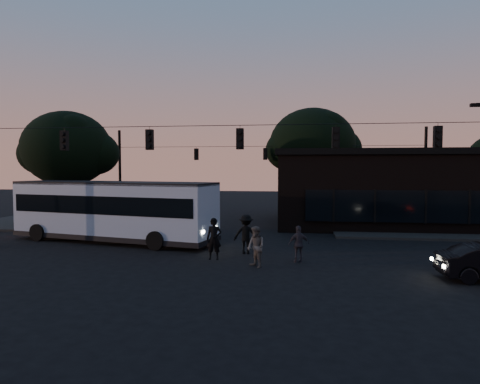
# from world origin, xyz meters

# --- Properties ---
(ground) EXTENTS (120.00, 120.00, 0.00)m
(ground) POSITION_xyz_m (0.00, 0.00, 0.00)
(ground) COLOR black
(ground) RESTS_ON ground
(sidewalk_far_right) EXTENTS (14.00, 10.00, 0.15)m
(sidewalk_far_right) POSITION_xyz_m (12.00, 14.00, 0.07)
(sidewalk_far_right) COLOR black
(sidewalk_far_right) RESTS_ON ground
(sidewalk_far_left) EXTENTS (14.00, 10.00, 0.15)m
(sidewalk_far_left) POSITION_xyz_m (-14.00, 14.00, 0.07)
(sidewalk_far_left) COLOR black
(sidewalk_far_left) RESTS_ON ground
(building) EXTENTS (15.40, 10.41, 5.40)m
(building) POSITION_xyz_m (9.00, 15.97, 2.71)
(building) COLOR black
(building) RESTS_ON ground
(tree_behind) EXTENTS (7.60, 7.60, 9.43)m
(tree_behind) POSITION_xyz_m (4.00, 22.00, 6.19)
(tree_behind) COLOR black
(tree_behind) RESTS_ON ground
(tree_left) EXTENTS (6.40, 6.40, 8.30)m
(tree_left) POSITION_xyz_m (-14.00, 13.00, 5.57)
(tree_left) COLOR black
(tree_left) RESTS_ON ground
(signal_rig_near) EXTENTS (26.24, 0.30, 7.50)m
(signal_rig_near) POSITION_xyz_m (0.00, 4.00, 4.45)
(signal_rig_near) COLOR black
(signal_rig_near) RESTS_ON ground
(signal_rig_far) EXTENTS (26.24, 0.30, 7.50)m
(signal_rig_far) POSITION_xyz_m (0.00, 20.00, 4.20)
(signal_rig_far) COLOR black
(signal_rig_far) RESTS_ON ground
(bus) EXTENTS (12.34, 5.39, 3.39)m
(bus) POSITION_xyz_m (-7.54, 6.37, 1.90)
(bus) COLOR #9EAFC9
(bus) RESTS_ON ground
(pedestrian_a) EXTENTS (0.70, 0.47, 1.89)m
(pedestrian_a) POSITION_xyz_m (-0.99, 2.51, 0.95)
(pedestrian_a) COLOR black
(pedestrian_a) RESTS_ON ground
(pedestrian_b) EXTENTS (1.03, 1.06, 1.72)m
(pedestrian_b) POSITION_xyz_m (1.04, 1.25, 0.86)
(pedestrian_b) COLOR #4D4946
(pedestrian_b) RESTS_ON ground
(pedestrian_c) EXTENTS (1.03, 0.67, 1.63)m
(pedestrian_c) POSITION_xyz_m (2.82, 2.38, 0.82)
(pedestrian_c) COLOR #28252D
(pedestrian_c) RESTS_ON ground
(pedestrian_d) EXTENTS (1.27, 0.78, 1.90)m
(pedestrian_d) POSITION_xyz_m (0.30, 4.02, 0.95)
(pedestrian_d) COLOR black
(pedestrian_d) RESTS_ON ground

